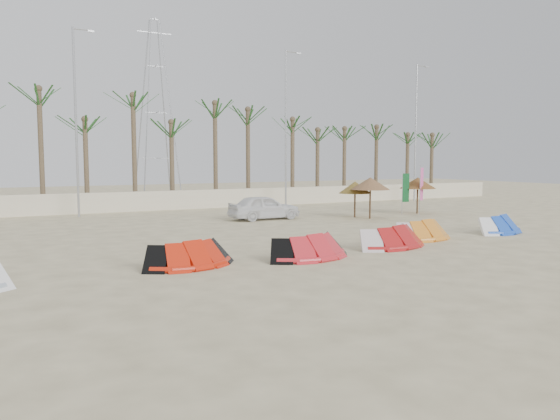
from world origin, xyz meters
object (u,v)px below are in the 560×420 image
kite_red_right (388,235)px  car (264,207)px  parasol_left (355,187)px  kite_red_mid (306,245)px  parasol_mid (370,184)px  kite_red_left (187,253)px  parasol_right (418,183)px  kite_orange (419,229)px  kite_blue (495,223)px

kite_red_right → car: 10.75m
kite_red_right → car: bearing=90.4°
parasol_left → kite_red_mid: bearing=-133.2°
parasol_mid → kite_red_left: bearing=-148.7°
parasol_mid → car: size_ratio=0.58×
parasol_right → car: bearing=171.5°
kite_orange → parasol_right: 11.28m
kite_orange → parasol_mid: size_ratio=1.40×
parasol_right → parasol_left: bearing=179.7°
kite_red_mid → car: size_ratio=0.87×
kite_red_left → parasol_mid: bearing=31.3°
kite_red_right → car: car is taller
kite_orange → parasol_right: size_ratio=1.46×
kite_red_mid → kite_red_right: 4.17m
parasol_mid → kite_orange: bearing=-112.3°
parasol_left → parasol_right: size_ratio=0.93×
kite_red_right → kite_orange: bearing=20.7°
kite_red_left → car: car is taller
parasol_left → parasol_right: 4.81m
kite_red_mid → parasol_mid: (9.63, 8.89, 1.61)m
kite_red_mid → kite_orange: size_ratio=1.07×
kite_red_left → parasol_left: bearing=34.9°
kite_red_right → parasol_right: parasol_right is taller
kite_red_right → kite_red_mid: bearing=-171.6°
kite_red_left → kite_red_right: (8.29, 0.11, 0.00)m
kite_red_right → parasol_right: size_ratio=1.67×
parasol_mid → car: 6.24m
parasol_right → car: size_ratio=0.56×
kite_red_right → car: size_ratio=0.93×
kite_red_right → kite_orange: 2.67m
kite_orange → car: bearing=104.7°
kite_red_right → parasol_right: bearing=42.9°
kite_red_left → parasol_right: bearing=27.1°
kite_red_mid → kite_blue: size_ratio=1.04×
kite_red_left → kite_red_right: bearing=0.7°
kite_orange → parasol_left: (2.66, 8.33, 1.35)m
kite_red_mid → car: car is taller
kite_blue → car: 12.24m
kite_blue → parasol_mid: parasol_mid is taller
kite_orange → kite_blue: 4.63m
kite_orange → car: size_ratio=0.82×
kite_blue → parasol_mid: bearing=102.3°
parasol_left → parasol_mid: 1.08m
kite_red_mid → car: 12.07m
kite_red_left → kite_orange: same height
kite_orange → kite_red_right: bearing=-159.3°
kite_orange → car: car is taller
kite_red_right → parasol_right: (9.97, 9.25, 1.51)m
parasol_left → kite_red_right: bearing=-119.1°
kite_orange → parasol_mid: (3.01, 7.34, 1.61)m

